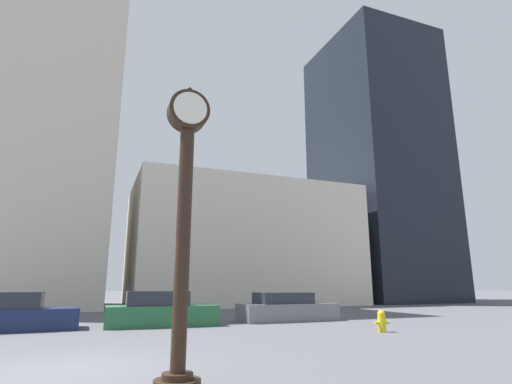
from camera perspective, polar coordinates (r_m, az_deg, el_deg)
name	(u,v)px	position (r m, az deg, el deg)	size (l,w,h in m)	color
ground_plane	(61,371)	(9.18, -26.08, -22.00)	(200.00, 200.00, 0.00)	#515156
building_tall_tower	(36,92)	(36.55, -28.87, 12.37)	(12.29, 12.00, 32.63)	beige
building_storefront_row	(240,246)	(35.16, -2.33, -7.69)	(18.32, 12.00, 9.83)	beige
building_glass_modern	(376,166)	(44.30, 16.78, 3.54)	(10.08, 12.00, 27.72)	black
street_clock	(184,213)	(7.21, -10.22, -2.93)	(0.77, 0.77, 5.30)	black
car_navy	(5,315)	(17.47, -32.17, -14.60)	(4.82, 1.85, 1.36)	#19234C
car_green	(161,311)	(17.17, -13.45, -16.23)	(4.41, 1.90, 1.36)	#236038
car_grey	(286,309)	(19.18, 4.37, -16.28)	(4.51, 1.85, 1.26)	slate
fire_hydrant_far	(382,321)	(15.38, 17.51, -17.15)	(0.63, 0.27, 0.74)	yellow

